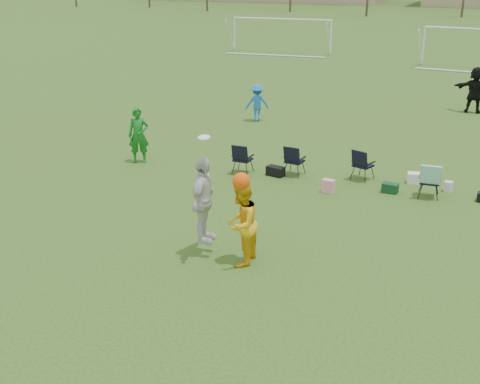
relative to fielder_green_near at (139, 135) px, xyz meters
The scene contains 7 objects.
ground 9.22m from the fielder_green_near, 52.75° to the right, with size 260.00×260.00×0.00m, color #2D4E18.
fielder_green_near is the anchor object (origin of this frame).
fielder_blue 6.90m from the fielder_green_near, 77.25° to the left, with size 1.00×0.57×1.54m, color blue.
fielder_black 15.44m from the fielder_green_near, 50.70° to the left, with size 1.88×0.60×2.03m, color black.
center_contest 7.63m from the fielder_green_near, 43.86° to the right, with size 1.65×1.22×2.82m.
sideline_setup 8.41m from the fielder_green_near, ahead, with size 9.30×2.14×1.85m.
goal_left 27.08m from the fielder_green_near, 99.46° to the left, with size 7.39×0.76×2.46m.
Camera 1 is at (5.03, -8.97, 6.23)m, focal length 45.00 mm.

